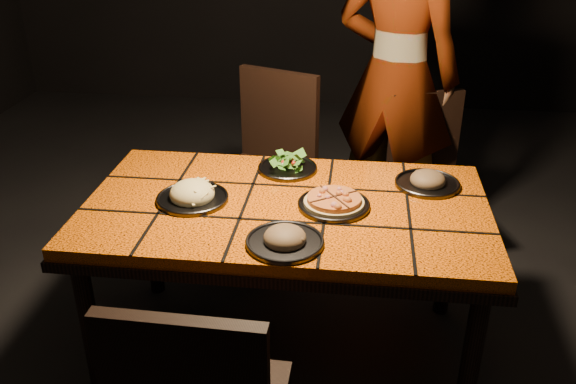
# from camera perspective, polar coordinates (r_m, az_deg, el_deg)

# --- Properties ---
(room_shell) EXTENTS (6.04, 7.04, 3.08)m
(room_shell) POSITION_cam_1_polar(r_m,az_deg,el_deg) (2.18, -0.19, 16.71)
(room_shell) COLOR black
(room_shell) RESTS_ON ground
(dining_table) EXTENTS (1.62, 0.92, 0.75)m
(dining_table) POSITION_cam_1_polar(r_m,az_deg,el_deg) (2.46, -0.16, -2.65)
(dining_table) COLOR orange
(dining_table) RESTS_ON ground
(chair_far_left) EXTENTS (0.60, 0.60, 1.02)m
(chair_far_left) POSITION_cam_1_polar(r_m,az_deg,el_deg) (3.28, -1.79, 3.48)
(chair_far_left) COLOR black
(chair_far_left) RESTS_ON ground
(chair_far_right) EXTENTS (0.51, 0.51, 0.90)m
(chair_far_right) POSITION_cam_1_polar(r_m,az_deg,el_deg) (3.42, 13.06, 2.51)
(chair_far_right) COLOR black
(chair_far_right) RESTS_ON ground
(diner) EXTENTS (0.82, 0.69, 1.90)m
(diner) POSITION_cam_1_polar(r_m,az_deg,el_deg) (3.42, 10.08, 10.65)
(diner) COLOR brown
(diner) RESTS_ON ground
(plate_pizza) EXTENTS (0.33, 0.33, 0.04)m
(plate_pizza) POSITION_cam_1_polar(r_m,az_deg,el_deg) (2.39, 4.32, -1.01)
(plate_pizza) COLOR #37373C
(plate_pizza) RESTS_ON dining_table
(plate_pasta) EXTENTS (0.29, 0.29, 0.09)m
(plate_pasta) POSITION_cam_1_polar(r_m,az_deg,el_deg) (2.46, -8.95, -0.27)
(plate_pasta) COLOR #37373C
(plate_pasta) RESTS_ON dining_table
(plate_salad) EXTENTS (0.26, 0.26, 0.07)m
(plate_salad) POSITION_cam_1_polar(r_m,az_deg,el_deg) (2.69, -0.05, 2.56)
(plate_salad) COLOR #37373C
(plate_salad) RESTS_ON dining_table
(plate_mushroom_a) EXTENTS (0.28, 0.28, 0.09)m
(plate_mushroom_a) POSITION_cam_1_polar(r_m,az_deg,el_deg) (2.14, -0.30, -4.36)
(plate_mushroom_a) COLOR #37373C
(plate_mushroom_a) RESTS_ON dining_table
(plate_mushroom_b) EXTENTS (0.27, 0.27, 0.09)m
(plate_mushroom_b) POSITION_cam_1_polar(r_m,az_deg,el_deg) (2.62, 12.94, 1.06)
(plate_mushroom_b) COLOR #37373C
(plate_mushroom_b) RESTS_ON dining_table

